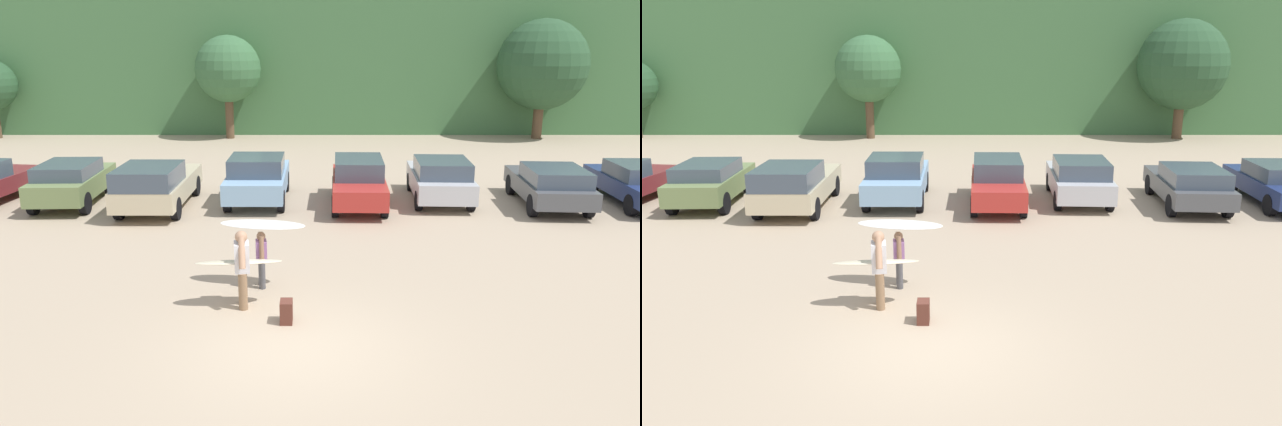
% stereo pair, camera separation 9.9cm
% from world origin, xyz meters
% --- Properties ---
extents(ground_plane, '(120.00, 120.00, 0.00)m').
position_xyz_m(ground_plane, '(0.00, 0.00, 0.00)').
color(ground_plane, tan).
extents(hillside_ridge, '(108.00, 12.00, 7.85)m').
position_xyz_m(hillside_ridge, '(0.00, 32.27, 3.93)').
color(hillside_ridge, '#427042').
rests_on(hillside_ridge, ground_plane).
extents(tree_center, '(3.61, 3.61, 5.61)m').
position_xyz_m(tree_center, '(-4.63, 25.02, 3.77)').
color(tree_center, brown).
rests_on(tree_center, ground_plane).
extents(tree_center_right, '(4.87, 4.87, 6.47)m').
position_xyz_m(tree_center_right, '(12.51, 24.92, 4.02)').
color(tree_center_right, brown).
rests_on(tree_center_right, ground_plane).
extents(parked_car_olive_green, '(1.96, 4.15, 1.45)m').
position_xyz_m(parked_car_olive_green, '(-7.86, 10.27, 0.79)').
color(parked_car_olive_green, '#6B7F4C').
rests_on(parked_car_olive_green, ground_plane).
extents(parked_car_champagne, '(1.97, 4.77, 1.58)m').
position_xyz_m(parked_car_champagne, '(-4.87, 9.63, 0.83)').
color(parked_car_champagne, beige).
rests_on(parked_car_champagne, ground_plane).
extents(parked_car_sky_blue, '(1.94, 4.38, 1.60)m').
position_xyz_m(parked_car_sky_blue, '(-1.70, 10.66, 0.83)').
color(parked_car_sky_blue, '#84ADD1').
rests_on(parked_car_sky_blue, ground_plane).
extents(parked_car_red, '(1.84, 4.49, 1.55)m').
position_xyz_m(parked_car_red, '(1.68, 10.18, 0.81)').
color(parked_car_red, '#B72D28').
rests_on(parked_car_red, ground_plane).
extents(parked_car_silver, '(2.05, 4.35, 1.49)m').
position_xyz_m(parked_car_silver, '(4.48, 10.73, 0.78)').
color(parked_car_silver, silver).
rests_on(parked_car_silver, ground_plane).
extents(parked_car_dark_gray, '(2.17, 4.60, 1.39)m').
position_xyz_m(parked_car_dark_gray, '(7.96, 9.99, 0.76)').
color(parked_car_dark_gray, '#4C4F54').
rests_on(parked_car_dark_gray, ground_plane).
extents(parked_car_navy, '(1.99, 4.74, 1.38)m').
position_xyz_m(parked_car_navy, '(11.01, 10.33, 0.73)').
color(parked_car_navy, navy).
rests_on(parked_car_navy, ground_plane).
extents(person_adult, '(0.35, 0.78, 1.63)m').
position_xyz_m(person_adult, '(-1.18, 1.85, 0.92)').
color(person_adult, '#8C6B4C').
rests_on(person_adult, ground_plane).
extents(person_child, '(0.28, 0.53, 1.28)m').
position_xyz_m(person_child, '(-0.89, 2.94, 0.72)').
color(person_child, '#4C4C51').
rests_on(person_child, ground_plane).
extents(surfboard_cream, '(1.81, 0.66, 0.15)m').
position_xyz_m(surfboard_cream, '(-1.25, 1.91, 0.95)').
color(surfboard_cream, beige).
extents(surfboard_white, '(1.97, 0.81, 0.13)m').
position_xyz_m(surfboard_white, '(-0.86, 3.06, 1.41)').
color(surfboard_white, white).
extents(backpack_dropped, '(0.24, 0.34, 0.45)m').
position_xyz_m(backpack_dropped, '(-0.25, 1.09, 0.22)').
color(backpack_dropped, '#592D23').
rests_on(backpack_dropped, ground_plane).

